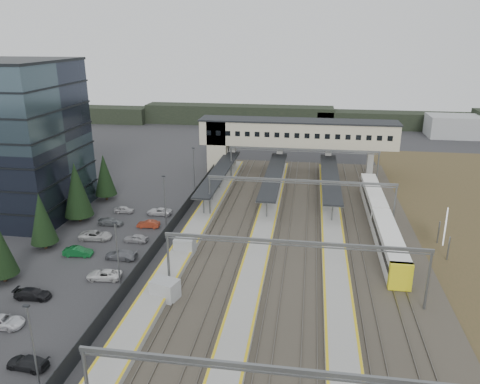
% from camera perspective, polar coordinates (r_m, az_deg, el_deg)
% --- Properties ---
extents(ground, '(220.00, 220.00, 0.00)m').
position_cam_1_polar(ground, '(61.82, -4.59, -8.19)').
color(ground, '#2B2B2D').
rests_on(ground, ground).
extents(conifer_row, '(4.42, 49.82, 9.50)m').
position_cam_1_polar(conifer_row, '(65.09, -24.79, -3.87)').
color(conifer_row, black).
rests_on(conifer_row, ground).
extents(car_park, '(10.58, 44.40, 1.29)m').
position_cam_1_polar(car_park, '(60.71, -18.86, -9.13)').
color(car_park, '#B9BABE').
rests_on(car_park, ground).
extents(lampposts, '(0.50, 53.25, 8.07)m').
position_cam_1_polar(lampposts, '(63.30, -11.52, -3.55)').
color(lampposts, slate).
rests_on(lampposts, ground).
extents(fence, '(0.08, 90.00, 2.00)m').
position_cam_1_polar(fence, '(67.38, -9.06, -5.06)').
color(fence, '#26282B').
rests_on(fence, ground).
extents(relay_cabin_near, '(3.33, 2.81, 2.38)m').
position_cam_1_polar(relay_cabin_near, '(53.20, -9.12, -11.73)').
color(relay_cabin_near, '#9B9EA0').
rests_on(relay_cabin_near, ground).
extents(relay_cabin_far, '(2.66, 2.24, 2.37)m').
position_cam_1_polar(relay_cabin_far, '(62.90, -6.72, -6.57)').
color(relay_cabin_far, '#9B9EA0').
rests_on(relay_cabin_far, ground).
extents(rail_corridor, '(34.00, 90.00, 0.92)m').
position_cam_1_polar(rail_corridor, '(64.87, 4.53, -6.54)').
color(rail_corridor, '#3C362D').
rests_on(rail_corridor, ground).
extents(canopies, '(23.10, 30.00, 3.28)m').
position_cam_1_polar(canopies, '(84.27, 4.15, 2.17)').
color(canopies, black).
rests_on(canopies, ground).
extents(footbridge, '(40.40, 6.40, 11.20)m').
position_cam_1_polar(footbridge, '(97.76, 5.35, 6.90)').
color(footbridge, beige).
rests_on(footbridge, ground).
extents(gantries, '(28.40, 62.28, 7.17)m').
position_cam_1_polar(gantries, '(60.67, 7.03, -2.61)').
color(gantries, slate).
rests_on(gantries, ground).
extents(train, '(2.60, 36.11, 3.27)m').
position_cam_1_polar(train, '(72.40, 16.73, -3.19)').
color(train, white).
rests_on(train, ground).
extents(billboard, '(1.89, 5.98, 5.29)m').
position_cam_1_polar(billboard, '(67.98, 23.74, -3.94)').
color(billboard, slate).
rests_on(billboard, ground).
extents(treeline_far, '(170.00, 19.00, 7.00)m').
position_cam_1_polar(treeline_far, '(148.32, 12.83, 8.64)').
color(treeline_far, black).
rests_on(treeline_far, ground).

